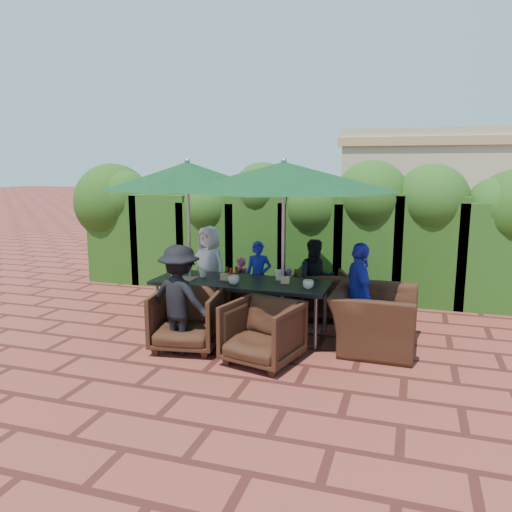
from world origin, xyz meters
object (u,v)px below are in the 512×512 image
(chair_far_right, at_px, (322,292))
(chair_near_left, at_px, (187,317))
(chair_far_left, at_px, (207,286))
(umbrella_left, at_px, (188,176))
(chair_end_right, at_px, (374,309))
(umbrella_right, at_px, (284,176))
(dining_table, at_px, (241,286))
(chair_near_right, at_px, (262,330))
(chair_far_mid, at_px, (258,291))

(chair_far_right, height_order, chair_near_left, chair_near_left)
(chair_far_left, height_order, chair_near_left, chair_near_left)
(umbrella_left, xyz_separation_m, chair_near_left, (0.34, -0.85, -1.79))
(chair_far_left, distance_m, chair_end_right, 3.05)
(umbrella_right, xyz_separation_m, chair_end_right, (1.26, -0.11, -1.69))
(dining_table, distance_m, chair_near_left, 0.99)
(chair_near_right, bearing_deg, umbrella_left, 158.37)
(umbrella_right, xyz_separation_m, chair_far_right, (0.37, 1.03, -1.82))
(chair_near_left, bearing_deg, chair_far_right, 44.46)
(chair_near_left, height_order, chair_end_right, chair_end_right)
(chair_near_left, xyz_separation_m, chair_end_right, (2.32, 0.76, 0.10))
(chair_near_left, bearing_deg, chair_far_mid, 66.56)
(umbrella_left, bearing_deg, chair_far_mid, 46.35)
(dining_table, distance_m, umbrella_right, 1.65)
(umbrella_left, height_order, chair_near_left, umbrella_left)
(chair_end_right, bearing_deg, chair_near_left, 109.34)
(chair_far_mid, bearing_deg, chair_end_right, 150.90)
(dining_table, relative_size, chair_far_mid, 3.20)
(umbrella_left, height_order, chair_near_right, umbrella_left)
(chair_far_right, bearing_deg, chair_near_left, 32.53)
(umbrella_right, height_order, chair_end_right, umbrella_right)
(umbrella_left, distance_m, chair_far_mid, 2.15)
(chair_near_left, bearing_deg, umbrella_right, 30.78)
(chair_near_right, bearing_deg, chair_far_mid, 123.01)
(umbrella_left, xyz_separation_m, chair_near_right, (1.42, -1.01, -1.80))
(chair_far_right, height_order, chair_near_right, chair_near_right)
(dining_table, distance_m, chair_near_right, 1.21)
(chair_far_left, distance_m, chair_near_left, 1.94)
(chair_far_right, bearing_deg, chair_far_mid, -7.80)
(umbrella_left, distance_m, chair_end_right, 3.15)
(chair_end_right, bearing_deg, umbrella_left, 89.22)
(umbrella_left, relative_size, chair_near_right, 2.95)
(chair_far_mid, relative_size, chair_near_left, 0.92)
(dining_table, relative_size, chair_near_left, 2.93)
(umbrella_left, bearing_deg, dining_table, -0.73)
(umbrella_left, distance_m, umbrella_right, 1.40)
(chair_near_left, xyz_separation_m, chair_near_right, (1.08, -0.16, -0.01))
(chair_far_left, distance_m, chair_far_right, 1.93)
(dining_table, relative_size, umbrella_left, 1.02)
(umbrella_right, relative_size, chair_far_right, 3.78)
(dining_table, relative_size, umbrella_right, 0.83)
(umbrella_left, relative_size, chair_far_left, 3.45)
(umbrella_left, height_order, umbrella_right, same)
(chair_far_left, bearing_deg, umbrella_right, 128.46)
(chair_near_right, bearing_deg, chair_near_left, -174.68)
(dining_table, height_order, chair_far_right, chair_far_right)
(chair_far_mid, relative_size, chair_end_right, 0.65)
(chair_end_right, bearing_deg, chair_far_right, 39.43)
(chair_far_left, relative_size, chair_near_right, 0.85)
(umbrella_left, height_order, chair_far_mid, umbrella_left)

